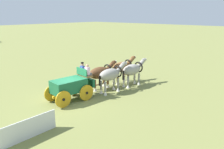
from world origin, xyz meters
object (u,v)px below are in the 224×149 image
object	(u,v)px
show_wagon	(71,86)
draft_horse_rear_off	(111,75)
draft_horse_lead_near	(122,67)
draft_horse_rear_near	(101,73)
draft_horse_lead_off	(133,70)

from	to	relation	value
show_wagon	draft_horse_rear_off	bearing A→B (deg)	-16.68
draft_horse_lead_near	show_wagon	bearing A→B (deg)	-179.56
show_wagon	draft_horse_rear_off	distance (m)	3.45
draft_horse_rear_near	draft_horse_lead_near	world-z (taller)	draft_horse_lead_near
show_wagon	draft_horse_lead_near	bearing A→B (deg)	0.44
show_wagon	draft_horse_rear_off	size ratio (longest dim) A/B	1.79
draft_horse_rear_near	draft_horse_rear_off	size ratio (longest dim) A/B	1.01
draft_horse_rear_near	draft_horse_rear_off	distance (m)	1.30
draft_horse_rear_near	show_wagon	bearing A→B (deg)	-174.85
draft_horse_rear_near	draft_horse_rear_off	xyz separation A→B (m)	(-0.13, -1.29, 0.09)
draft_horse_rear_off	draft_horse_lead_near	world-z (taller)	draft_horse_rear_off
draft_horse_rear_near	draft_horse_rear_off	bearing A→B (deg)	-95.59
draft_horse_lead_off	show_wagon	bearing A→B (deg)	168.02
draft_horse_rear_near	draft_horse_lead_off	distance (m)	2.91
draft_horse_rear_off	show_wagon	bearing A→B (deg)	163.32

